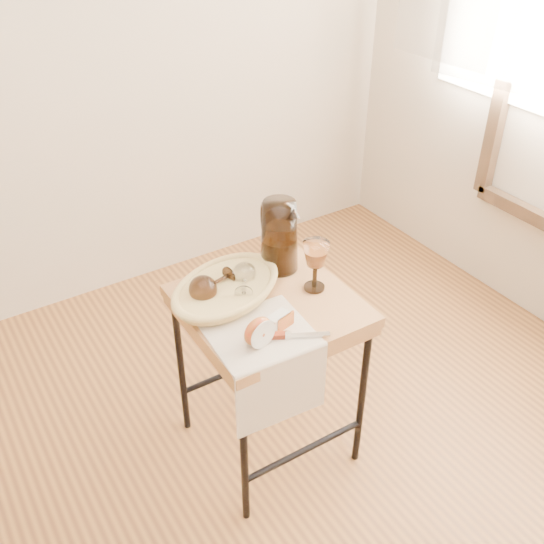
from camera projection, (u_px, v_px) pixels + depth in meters
side_table at (269, 377)px, 2.09m from camera, size 0.51×0.51×0.64m
tea_towel at (260, 333)px, 1.78m from camera, size 0.31×0.28×0.01m
bread_basket at (226, 290)px, 1.91m from camera, size 0.42×0.36×0.05m
goblet_lying_a at (214, 283)px, 1.89m from camera, size 0.16×0.12×0.09m
goblet_lying_b at (244, 282)px, 1.91m from camera, size 0.13×0.14×0.08m
pitcher at (279, 236)px, 2.00m from camera, size 0.25×0.29×0.28m
wine_goblet at (315, 266)px, 1.92m from camera, size 0.10×0.10×0.17m
apple_half at (258, 331)px, 1.72m from camera, size 0.10×0.06×0.09m
apple_wedge at (279, 321)px, 1.79m from camera, size 0.07×0.05×0.05m
table_knife at (290, 335)px, 1.76m from camera, size 0.19×0.12×0.02m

